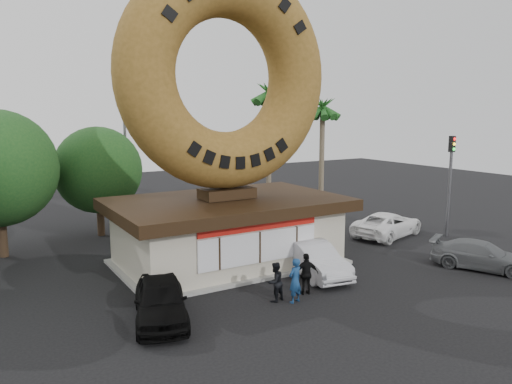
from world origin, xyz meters
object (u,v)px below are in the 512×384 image
object	(u,v)px
person_center	(275,282)
person_left	(295,280)
donut_shop	(227,229)
car_black	(160,300)
car_silver	(313,259)
person_right	(306,274)
car_white	(388,224)
street_lamp	(128,159)
car_grey	(482,255)
giant_donut	(226,76)
traffic_signal	(450,173)

from	to	relation	value
person_center	person_left	bearing A→B (deg)	125.91
donut_shop	car_black	xyz separation A→B (m)	(-5.31, -4.89, -0.99)
donut_shop	car_silver	world-z (taller)	donut_shop
person_right	car_white	size ratio (longest dim) A/B	0.33
street_lamp	car_grey	distance (m)	21.19
giant_donut	car_white	bearing A→B (deg)	-0.92
person_center	car_black	world-z (taller)	person_center
car_grey	car_white	xyz separation A→B (m)	(0.84, 6.94, 0.06)
car_black	person_center	bearing A→B (deg)	10.56
person_left	car_white	xyz separation A→B (m)	(11.00, 5.80, -0.17)
person_left	car_white	distance (m)	12.43
donut_shop	car_grey	world-z (taller)	donut_shop
car_black	car_silver	world-z (taller)	same
donut_shop	person_center	distance (m)	5.58
donut_shop	traffic_signal	bearing A→B (deg)	-8.10
person_left	person_center	size ratio (longest dim) A/B	1.13
donut_shop	car_grey	distance (m)	12.35
person_left	giant_donut	bearing A→B (deg)	-105.41
giant_donut	car_grey	bearing A→B (deg)	-35.33
traffic_signal	person_left	size ratio (longest dim) A/B	3.37
car_silver	car_white	bearing A→B (deg)	30.84
car_black	car_white	bearing A→B (deg)	33.76
car_black	car_grey	xyz separation A→B (m)	(15.35, -2.21, -0.10)
traffic_signal	person_right	world-z (taller)	traffic_signal
traffic_signal	car_white	xyz separation A→B (m)	(-3.12, 1.83, -3.14)
car_silver	car_white	size ratio (longest dim) A/B	0.89
person_center	car_black	distance (m)	4.62
giant_donut	donut_shop	bearing A→B (deg)	-90.00
donut_shop	street_lamp	xyz separation A→B (m)	(-1.86, 10.02, 2.72)
street_lamp	car_silver	xyz separation A→B (m)	(4.41, -13.66, -3.71)
person_center	car_grey	size ratio (longest dim) A/B	0.35
person_right	car_black	size ratio (longest dim) A/B	0.38
giant_donut	person_right	bearing A→B (deg)	-81.67
car_silver	car_grey	size ratio (longest dim) A/B	1.01
street_lamp	person_right	size ratio (longest dim) A/B	4.58
donut_shop	person_center	size ratio (longest dim) A/B	6.98
car_silver	car_grey	xyz separation A→B (m)	(7.48, -3.46, -0.10)
traffic_signal	car_black	world-z (taller)	traffic_signal
person_right	car_grey	world-z (taller)	person_right
car_silver	car_grey	distance (m)	8.24
street_lamp	traffic_signal	distance (m)	19.90
person_left	person_center	xyz separation A→B (m)	(-0.61, 0.51, -0.10)
street_lamp	car_black	xyz separation A→B (m)	(-3.46, -14.91, -3.71)
donut_shop	car_black	bearing A→B (deg)	-137.36
street_lamp	traffic_signal	xyz separation A→B (m)	(15.86, -12.01, -0.61)
giant_donut	person_center	xyz separation A→B (m)	(-0.73, -5.46, -8.36)
car_grey	car_silver	bearing A→B (deg)	128.32
person_left	car_grey	size ratio (longest dim) A/B	0.39
traffic_signal	donut_shop	bearing A→B (deg)	171.90
car_silver	car_grey	bearing A→B (deg)	-16.68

